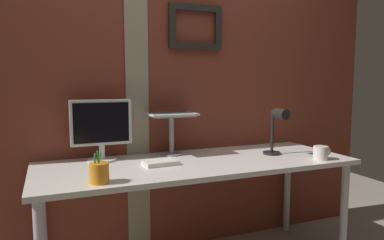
% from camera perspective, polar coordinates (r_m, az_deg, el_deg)
% --- Properties ---
extents(brick_wall_back, '(3.55, 0.16, 2.47)m').
position_cam_1_polar(brick_wall_back, '(2.54, -5.44, 6.53)').
color(brick_wall_back, brown).
rests_on(brick_wall_back, ground_plane).
extents(desk, '(1.97, 0.72, 0.72)m').
position_cam_1_polar(desk, '(2.26, 0.97, -8.25)').
color(desk, silver).
rests_on(desk, ground_plane).
extents(monitor, '(0.37, 0.18, 0.39)m').
position_cam_1_polar(monitor, '(2.28, -14.41, -0.99)').
color(monitor, silver).
rests_on(monitor, desk).
extents(laptop_stand, '(0.28, 0.22, 0.27)m').
position_cam_1_polar(laptop_stand, '(2.40, -3.33, -1.34)').
color(laptop_stand, gray).
rests_on(laptop_stand, desk).
extents(laptop, '(0.32, 0.32, 0.23)m').
position_cam_1_polar(laptop, '(2.45, -3.95, 2.44)').
color(laptop, silver).
rests_on(laptop, laptop_stand).
extents(desk_lamp, '(0.12, 0.20, 0.32)m').
position_cam_1_polar(desk_lamp, '(2.43, 13.56, -1.07)').
color(desk_lamp, black).
rests_on(desk_lamp, desk).
extents(pen_cup, '(0.10, 0.10, 0.17)m').
position_cam_1_polar(pen_cup, '(1.82, -14.73, -8.24)').
color(pen_cup, orange).
rests_on(pen_cup, desk).
extents(coffee_mug, '(0.13, 0.09, 0.09)m').
position_cam_1_polar(coffee_mug, '(2.42, 20.04, -4.99)').
color(coffee_mug, silver).
rests_on(coffee_mug, desk).
extents(paper_clutter_stack, '(0.21, 0.15, 0.03)m').
position_cam_1_polar(paper_clutter_stack, '(2.16, -5.14, -6.82)').
color(paper_clutter_stack, silver).
rests_on(paper_clutter_stack, desk).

